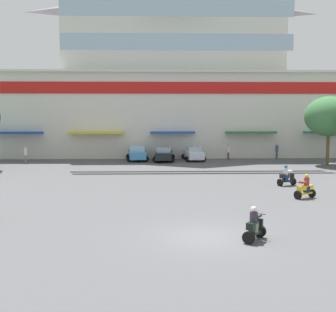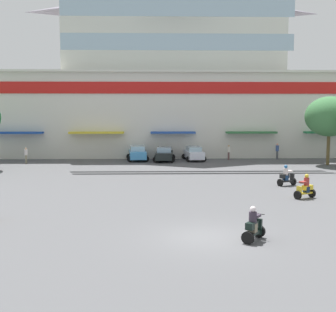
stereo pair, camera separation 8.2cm
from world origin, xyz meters
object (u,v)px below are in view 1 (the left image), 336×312
Objects in this scene: plaza_tree_1 at (329,117)px; scooter_rider_2 at (287,177)px; parked_car_0 at (137,153)px; scooter_rider_4 at (305,188)px; pedestrian_1 at (228,151)px; pedestrian_2 at (277,150)px; parked_car_1 at (164,154)px; parked_car_2 at (193,153)px; pedestrian_0 at (26,154)px; scooter_rider_0 at (254,226)px.

scooter_rider_2 is at bearing -123.19° from plaza_tree_1.
parked_car_0 is 23.24m from scooter_rider_4.
pedestrian_1 reaches higher than parked_car_0.
pedestrian_2 is (5.43, 0.49, 0.07)m from pedestrian_1.
parked_car_1 is 2.91× the size of scooter_rider_4.
pedestrian_2 is (9.26, 0.87, 0.25)m from parked_car_2.
pedestrian_1 is (-1.20, 20.70, 0.33)m from scooter_rider_4.
pedestrian_2 reaches higher than parked_car_2.
parked_car_0 is 2.70× the size of pedestrian_0.
plaza_tree_1 is 18.32m from scooter_rider_4.
pedestrian_2 is (4.23, 21.19, 0.40)m from scooter_rider_4.
parked_car_0 reaches higher than scooter_rider_4.
pedestrian_2 is (15.28, 0.75, 0.22)m from parked_car_0.
scooter_rider_4 reaches higher than parked_car_2.
parked_car_0 is 15.30m from pedestrian_2.
pedestrian_2 is (-3.56, 5.14, -3.73)m from plaza_tree_1.
parked_car_0 is at bearing -178.49° from pedestrian_1.
parked_car_0 is at bearing 101.63° from scooter_rider_0.
scooter_rider_2 is at bearing 87.30° from scooter_rider_4.
pedestrian_2 is at bearing 76.48° from scooter_rider_2.
parked_car_0 is at bearing 11.64° from pedestrian_0.
scooter_rider_2 reaches higher than scooter_rider_4.
parked_car_2 is at bearing 103.89° from scooter_rider_4.
pedestrian_0 is at bearing 176.00° from plaza_tree_1.
pedestrian_2 is (9.32, 29.69, 0.40)m from scooter_rider_0.
plaza_tree_1 reaches higher than pedestrian_0.
parked_car_1 is at bearing 118.74° from scooter_rider_2.
pedestrian_0 is at bearing -172.78° from parked_car_2.
parked_car_0 is 6.02m from parked_car_2.
scooter_rider_0 is 9.91m from scooter_rider_4.
parked_car_0 reaches higher than parked_car_2.
parked_car_2 is 9.30m from pedestrian_2.
parked_car_1 is 2.47× the size of pedestrian_2.
scooter_rider_0 is (3.10, -28.27, -0.13)m from parked_car_1.
parked_car_1 is at bearing 112.49° from scooter_rider_4.
scooter_rider_4 is at bearing -86.70° from pedestrian_1.
scooter_rider_2 is (-7.59, -11.60, -4.12)m from plaza_tree_1.
parked_car_0 is 1.01× the size of parked_car_2.
parked_car_1 is (2.86, -0.68, -0.05)m from parked_car_0.
pedestrian_0 is (-11.14, -2.30, 0.14)m from parked_car_0.
parked_car_2 is 2.96× the size of scooter_rider_0.
scooter_rider_0 is (-12.88, -24.56, -4.13)m from plaza_tree_1.
pedestrian_1 is at bearing 94.95° from scooter_rider_2.
plaza_tree_1 reaches higher than scooter_rider_0.
plaza_tree_1 is 4.47× the size of scooter_rider_2.
scooter_rider_0 is 0.89× the size of pedestrian_1.
pedestrian_0 is (-29.98, 2.09, -3.81)m from plaza_tree_1.
parked_car_2 is at bearing -1.16° from parked_car_0.
pedestrian_0 reaches higher than parked_car_2.
scooter_rider_0 is at bearing -112.22° from scooter_rider_2.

